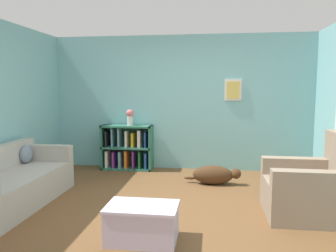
% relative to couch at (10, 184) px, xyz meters
% --- Properties ---
extents(ground_plane, '(14.00, 14.00, 0.00)m').
position_rel_couch_xyz_m(ground_plane, '(2.07, 0.20, -0.30)').
color(ground_plane, brown).
extents(wall_back, '(5.60, 0.13, 2.60)m').
position_rel_couch_xyz_m(wall_back, '(2.07, 2.45, 1.01)').
color(wall_back, '#7AB7BC').
rests_on(wall_back, ground_plane).
extents(couch, '(0.83, 1.99, 0.77)m').
position_rel_couch_xyz_m(couch, '(0.00, 0.00, 0.00)').
color(couch, '#ADA89E').
rests_on(couch, ground_plane).
extents(bookshelf, '(0.99, 0.36, 0.87)m').
position_rel_couch_xyz_m(bookshelf, '(1.04, 2.22, 0.12)').
color(bookshelf, '#2D6B56').
rests_on(bookshelf, ground_plane).
extents(recliner_chair, '(1.00, 0.89, 1.04)m').
position_rel_couch_xyz_m(recliner_chair, '(3.93, 0.17, 0.06)').
color(recliner_chair, gray).
rests_on(recliner_chair, ground_plane).
extents(coffee_table, '(0.74, 0.47, 0.38)m').
position_rel_couch_xyz_m(coffee_table, '(1.98, -0.77, -0.09)').
color(coffee_table, '#BCB2D1').
rests_on(coffee_table, ground_plane).
extents(dog, '(0.94, 0.28, 0.31)m').
position_rel_couch_xyz_m(dog, '(2.73, 1.38, -0.14)').
color(dog, '#472D19').
rests_on(dog, ground_plane).
extents(vase, '(0.14, 0.14, 0.31)m').
position_rel_couch_xyz_m(vase, '(1.11, 2.20, 0.75)').
color(vase, silver).
rests_on(vase, bookshelf).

